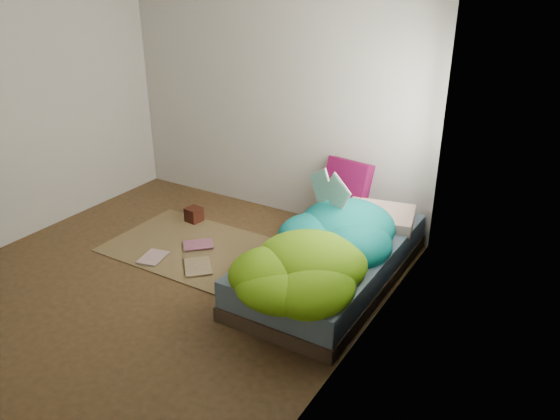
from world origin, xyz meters
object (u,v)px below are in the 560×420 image
at_px(pillow_magenta, 347,183).
at_px(floor_book_b, 197,240).
at_px(open_book, 329,179).
at_px(wooden_box, 194,215).
at_px(floor_book_a, 143,256).
at_px(bed, 332,262).

relative_size(pillow_magenta, floor_book_b, 1.59).
height_order(open_book, wooden_box, open_book).
height_order(pillow_magenta, floor_book_b, pillow_magenta).
relative_size(pillow_magenta, wooden_box, 3.00).
bearing_deg(floor_book_a, bed, 5.97).
bearing_deg(wooden_box, open_book, -1.22).
xyz_separation_m(open_book, floor_book_b, (-1.24, -0.31, -0.78)).
height_order(pillow_magenta, open_book, open_book).
xyz_separation_m(floor_book_a, floor_book_b, (0.23, 0.50, 0.00)).
distance_m(bed, floor_book_b, 1.43).
bearing_deg(open_book, floor_book_a, -126.79).
relative_size(open_book, floor_book_a, 1.52).
xyz_separation_m(wooden_box, floor_book_a, (0.09, -0.85, -0.06)).
height_order(open_book, floor_book_a, open_book).
distance_m(pillow_magenta, open_book, 0.62).
distance_m(wooden_box, floor_book_a, 0.85).
bearing_deg(pillow_magenta, wooden_box, -152.22).
xyz_separation_m(open_book, wooden_box, (-1.56, 0.03, -0.72)).
height_order(bed, floor_book_a, bed).
bearing_deg(bed, wooden_box, 170.68).
bearing_deg(bed, pillow_magenta, 107.50).
bearing_deg(bed, floor_book_a, -161.24).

